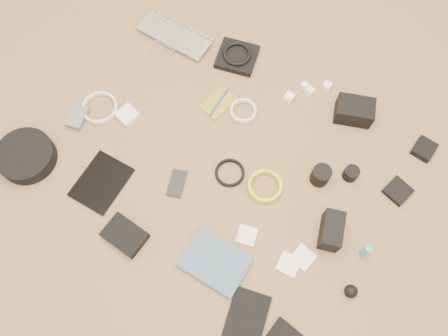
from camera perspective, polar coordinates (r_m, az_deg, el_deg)
The scene contains 32 objects.
laptop at distance 1.96m, azimuth -7.24°, elevation 15.91°, with size 0.33×0.23×0.03m, color silver.
headphone_pouch at distance 1.90m, azimuth 1.71°, elevation 14.31°, with size 0.16×0.15×0.03m, color black.
headphones at distance 1.88m, azimuth 1.73°, elevation 14.70°, with size 0.12×0.12×0.02m, color black.
charger_a at distance 1.85m, azimuth 10.47°, elevation 10.54°, with size 0.03×0.03×0.02m, color white.
charger_b at distance 1.84m, azimuth 11.14°, elevation 9.83°, with size 0.03×0.03×0.03m, color white.
charger_c at distance 1.87m, azimuth 13.31°, elevation 10.37°, with size 0.03×0.03×0.03m, color white.
charger_d at distance 1.81m, azimuth 8.51°, elevation 9.09°, with size 0.03×0.03×0.03m, color white.
dslr_camera at distance 1.80m, azimuth 16.66°, elevation 7.17°, with size 0.14×0.10×0.08m, color black.
lens_pouch at distance 1.85m, azimuth 24.68°, elevation 2.26°, with size 0.07×0.08×0.03m, color black.
notebook_olive at distance 1.79m, azimuth -0.66°, elevation 8.49°, with size 0.09×0.14×0.01m, color olive.
pen_blue at distance 1.78m, azimuth -0.66°, elevation 8.62°, with size 0.01×0.01×0.14m, color #133E9E.
cable_white_a at distance 1.77m, azimuth 2.52°, elevation 7.37°, with size 0.11×0.11×0.01m, color silver.
lens_a at distance 1.65m, azimuth 12.50°, elevation -0.94°, with size 0.07×0.07×0.08m, color black.
lens_b at distance 1.70m, azimuth 16.25°, elevation -0.68°, with size 0.06×0.06×0.05m, color black.
card_reader at distance 1.74m, azimuth 21.75°, elevation -2.80°, with size 0.09×0.09×0.02m, color black.
power_brick at distance 1.79m, azimuth -12.49°, elevation 6.72°, with size 0.07×0.07×0.03m, color white.
cable_white_b at distance 1.84m, azimuth -15.87°, elevation 7.50°, with size 0.15×0.15×0.01m, color silver.
cable_black at distance 1.65m, azimuth 0.76°, elevation -0.69°, with size 0.11×0.11×0.01m, color black.
cable_yellow at distance 1.64m, azimuth 5.36°, elevation -2.43°, with size 0.13×0.13×0.01m, color gold.
flash at distance 1.58m, azimuth 13.84°, elevation -7.94°, with size 0.07×0.13×0.10m, color black.
lens_cleaner at distance 1.60m, azimuth 18.00°, elevation -10.26°, with size 0.02×0.02×0.08m, color #1BAEAF.
battery_charger at distance 1.84m, azimuth -18.59°, elevation 6.28°, with size 0.06×0.10×0.03m, color #5E5E63.
tablet at distance 1.70m, azimuth -15.71°, elevation -1.82°, with size 0.16×0.21×0.01m, color black.
phone at distance 1.65m, azimuth -6.18°, elevation -2.01°, with size 0.06×0.11×0.01m, color black.
filter_case_left at distance 1.58m, azimuth 3.00°, elevation -8.79°, with size 0.07×0.07×0.01m, color silver.
filter_case_mid at distance 1.57m, azimuth 8.45°, elevation -12.34°, with size 0.07×0.07×0.01m, color silver.
filter_case_right at distance 1.59m, azimuth 10.27°, elevation -11.42°, with size 0.07×0.07×0.01m, color silver.
air_blower at distance 1.59m, azimuth 16.25°, elevation -15.20°, with size 0.05×0.05×0.05m, color black.
headphone_case at distance 1.81m, azimuth -24.42°, elevation 1.43°, with size 0.22×0.22×0.06m, color black.
drive_case at distance 1.60m, azimuth -12.82°, elevation -8.55°, with size 0.15×0.10×0.04m, color black.
paperback at distance 1.54m, azimuth -2.82°, elevation -14.75°, with size 0.16×0.22×0.02m, color #3D4F68.
notebook_black_a at distance 1.54m, azimuth 2.82°, elevation -19.43°, with size 0.13×0.21×0.01m, color black.
Camera 1 is at (0.35, -0.53, 1.54)m, focal length 35.00 mm.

